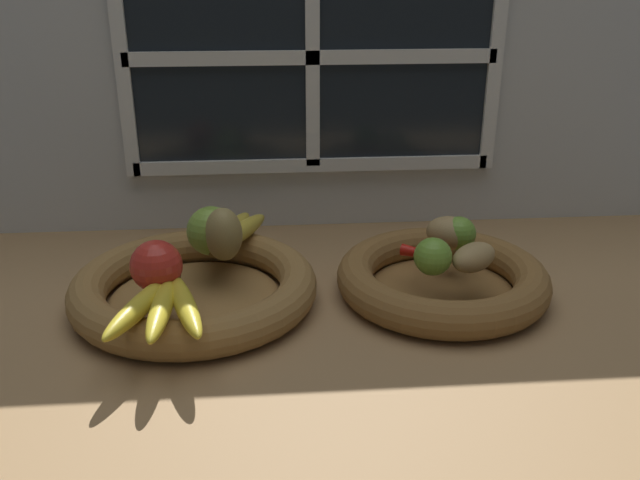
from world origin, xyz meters
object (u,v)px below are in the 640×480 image
(fruit_bowl_left, at_px, (195,288))
(banana_bunch_front, at_px, (163,304))
(banana_bunch_back, at_px, (223,231))
(potato_back, at_px, (451,233))
(chili_pepper, at_px, (435,256))
(apple_red_front, at_px, (156,266))
(apple_green_back, at_px, (211,231))
(fruit_bowl_right, at_px, (442,279))
(potato_small, at_px, (474,257))
(lime_near, at_px, (433,257))
(pear_brown, at_px, (224,234))
(lime_far, at_px, (459,234))

(fruit_bowl_left, height_order, banana_bunch_front, banana_bunch_front)
(banana_bunch_front, relative_size, banana_bunch_back, 1.14)
(potato_back, distance_m, chili_pepper, 0.06)
(apple_red_front, bearing_deg, apple_green_back, 60.57)
(fruit_bowl_right, bearing_deg, apple_red_front, -171.69)
(banana_bunch_front, relative_size, potato_small, 2.40)
(banana_bunch_back, distance_m, lime_near, 0.34)
(fruit_bowl_left, xyz_separation_m, chili_pepper, (0.35, 0.00, 0.04))
(fruit_bowl_left, distance_m, pear_brown, 0.09)
(fruit_bowl_right, xyz_separation_m, potato_small, (0.03, -0.03, 0.05))
(potato_small, xyz_separation_m, lime_near, (-0.06, -0.01, 0.01))
(fruit_bowl_right, bearing_deg, lime_far, 52.13)
(fruit_bowl_left, relative_size, lime_near, 6.61)
(apple_green_back, height_order, potato_small, apple_green_back)
(lime_far, xyz_separation_m, chili_pepper, (-0.05, -0.04, -0.02))
(apple_green_back, distance_m, lime_far, 0.37)
(banana_bunch_back, height_order, chili_pepper, banana_bunch_back)
(fruit_bowl_left, height_order, potato_small, potato_small)
(chili_pepper, bearing_deg, potato_small, -4.04)
(fruit_bowl_left, height_order, apple_red_front, apple_red_front)
(fruit_bowl_left, relative_size, apple_red_front, 5.10)
(fruit_bowl_right, xyz_separation_m, apple_green_back, (-0.34, 0.06, 0.07))
(pear_brown, xyz_separation_m, banana_bunch_back, (-0.01, 0.08, -0.03))
(apple_red_front, height_order, lime_near, apple_red_front)
(potato_back, height_order, chili_pepper, potato_back)
(potato_small, bearing_deg, banana_bunch_front, -167.53)
(apple_green_back, bearing_deg, banana_bunch_front, -104.96)
(apple_green_back, bearing_deg, fruit_bowl_left, -113.68)
(pear_brown, distance_m, potato_back, 0.34)
(fruit_bowl_left, xyz_separation_m, pear_brown, (0.04, 0.03, 0.07))
(potato_small, distance_m, potato_back, 0.08)
(fruit_bowl_left, bearing_deg, apple_green_back, 66.32)
(pear_brown, bearing_deg, apple_green_back, 129.94)
(potato_back, height_order, lime_far, lime_far)
(banana_bunch_front, height_order, chili_pepper, banana_bunch_front)
(potato_small, relative_size, lime_far, 1.49)
(lime_near, relative_size, chili_pepper, 0.53)
(apple_red_front, bearing_deg, chili_pepper, 8.67)
(pear_brown, height_order, potato_small, pear_brown)
(apple_red_front, xyz_separation_m, banana_bunch_front, (0.02, -0.07, -0.02))
(banana_bunch_front, distance_m, lime_far, 0.45)
(fruit_bowl_left, xyz_separation_m, lime_near, (0.34, -0.04, 0.06))
(fruit_bowl_right, height_order, apple_green_back, apple_green_back)
(apple_red_front, height_order, potato_small, apple_red_front)
(lime_far, bearing_deg, chili_pepper, -138.43)
(apple_red_front, xyz_separation_m, potato_small, (0.44, 0.03, -0.01))
(fruit_bowl_right, relative_size, banana_bunch_front, 1.67)
(banana_bunch_front, relative_size, chili_pepper, 1.85)
(fruit_bowl_right, distance_m, potato_back, 0.07)
(fruit_bowl_right, relative_size, pear_brown, 3.92)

